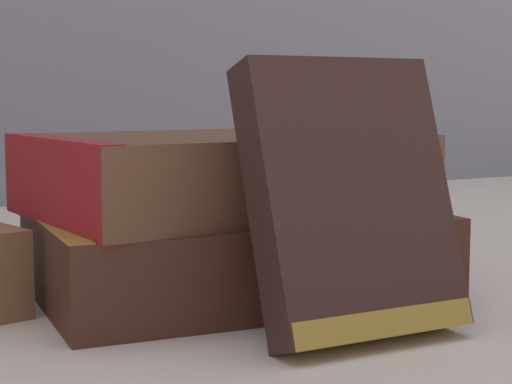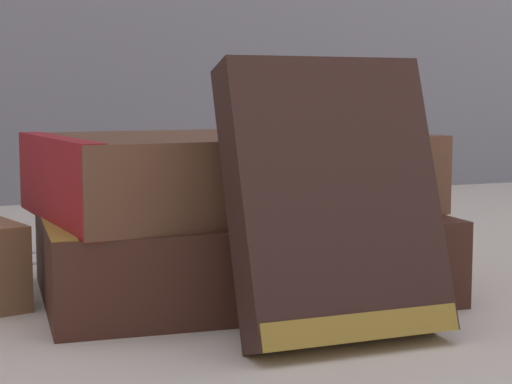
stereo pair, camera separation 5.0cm
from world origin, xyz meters
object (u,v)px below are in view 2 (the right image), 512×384
at_px(book_leaning_front, 336,211).
at_px(book_flat_bottom, 228,253).
at_px(book_flat_top, 219,173).
at_px(pocket_watch, 322,128).
at_px(reading_glasses, 65,254).

bearing_deg(book_leaning_front, book_flat_bottom, 97.84).
xyz_separation_m(book_flat_top, book_leaning_front, (0.02, -0.11, -0.01)).
relative_size(book_flat_top, pocket_watch, 3.51).
bearing_deg(book_flat_top, pocket_watch, -17.36).
distance_m(book_flat_top, pocket_watch, 0.06).
distance_m(book_flat_bottom, book_leaning_front, 0.11).
relative_size(book_leaning_front, reading_glasses, 1.20).
height_order(pocket_watch, reading_glasses, pocket_watch).
height_order(book_flat_top, book_leaning_front, book_leaning_front).
bearing_deg(pocket_watch, book_leaning_front, -112.80).
bearing_deg(book_flat_top, book_leaning_front, -86.78).
bearing_deg(pocket_watch, book_flat_top, 167.30).
relative_size(book_flat_top, book_leaning_front, 1.68).
xyz_separation_m(book_flat_bottom, book_flat_top, (-0.00, 0.01, 0.04)).
bearing_deg(reading_glasses, pocket_watch, -51.06).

